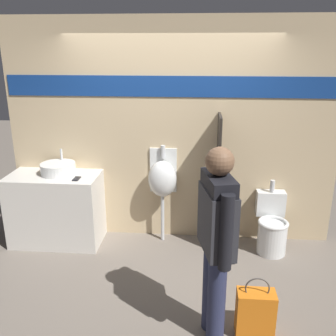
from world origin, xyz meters
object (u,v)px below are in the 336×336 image
Objects in this scene: person_in_vest at (217,233)px; shopping_bag at (255,313)px; urinal_near_counter at (162,179)px; sink_basin at (58,169)px; cell_phone at (77,179)px; toilet at (272,228)px.

shopping_bag is at bearing -100.44° from person_in_vest.
urinal_near_counter is 1.72m from person_in_vest.
sink_basin is at bearing -175.62° from urinal_near_counter.
urinal_near_counter is at bearing 6.87° from person_in_vest.
cell_phone is 2.38m from toilet.
person_in_vest is 2.96× the size of shopping_bag.
urinal_near_counter reaches higher than toilet.
person_in_vest is (1.84, -1.52, 0.01)m from sink_basin.
sink_basin is 2.39m from person_in_vest.
shopping_bag is (0.94, -1.60, -0.61)m from urinal_near_counter.
cell_phone is at bearing -177.17° from toilet.
cell_phone is 1.02m from urinal_near_counter.
person_in_vest reaches higher than urinal_near_counter.
urinal_near_counter is (1.26, 0.10, -0.13)m from sink_basin.
shopping_bag is (2.20, -1.50, -0.74)m from sink_basin.
sink_basin is 2.66m from toilet.
urinal_near_counter is at bearing 4.38° from sink_basin.
toilet reaches higher than shopping_bag.
urinal_near_counter reaches higher than sink_basin.
cell_phone is 2.07m from person_in_vest.
sink_basin reaches higher than shopping_bag.
sink_basin is 2.97× the size of cell_phone.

